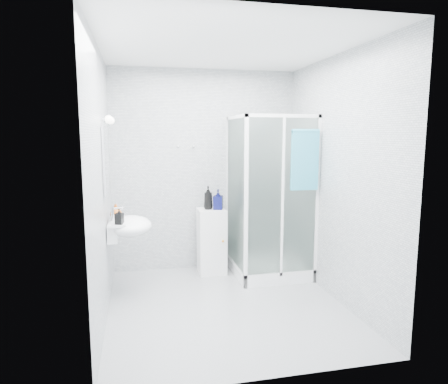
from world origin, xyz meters
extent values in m
cube|color=silver|center=(0.00, 0.00, 1.30)|extent=(2.40, 2.60, 2.60)
cube|color=#9DA0A2|center=(0.00, 0.00, 0.00)|extent=(2.40, 2.60, 0.01)
cube|color=white|center=(0.00, 0.00, 2.60)|extent=(2.40, 2.60, 0.01)
cube|color=white|center=(0.75, 0.85, 0.06)|extent=(0.90, 0.90, 0.12)
cube|color=white|center=(0.32, 0.85, 1.98)|extent=(0.04, 0.90, 0.04)
cube|color=white|center=(0.75, 0.42, 1.98)|extent=(0.90, 0.04, 0.04)
cube|color=white|center=(0.32, 0.42, 1.00)|extent=(0.04, 0.04, 2.00)
cube|color=white|center=(0.31, 0.85, 1.04)|extent=(0.02, 0.82, 1.84)
cube|color=white|center=(0.75, 0.41, 1.04)|extent=(0.82, 0.02, 1.84)
cube|color=white|center=(0.75, 0.42, 1.04)|extent=(0.03, 0.04, 1.84)
cylinder|color=silver|center=(0.75, 1.24, 1.35)|extent=(0.02, 0.02, 1.00)
cylinder|color=silver|center=(0.75, 1.21, 1.82)|extent=(0.09, 0.05, 0.09)
cylinder|color=silver|center=(0.80, 1.27, 1.05)|extent=(0.12, 0.04, 0.12)
cylinder|color=silver|center=(1.03, 0.38, 1.78)|extent=(0.03, 0.05, 0.03)
cube|color=white|center=(-1.14, 0.45, 0.75)|extent=(0.10, 0.40, 0.18)
ellipsoid|color=white|center=(-0.96, 0.45, 0.80)|extent=(0.46, 0.56, 0.20)
cube|color=white|center=(-1.08, 0.45, 0.85)|extent=(0.16, 0.50, 0.02)
cylinder|color=silver|center=(-1.14, 0.45, 0.93)|extent=(0.04, 0.04, 0.16)
cylinder|color=silver|center=(-1.09, 0.45, 0.99)|extent=(0.12, 0.02, 0.02)
cube|color=white|center=(-1.19, 0.45, 1.50)|extent=(0.02, 0.60, 0.70)
cylinder|color=silver|center=(-1.17, 0.29, 1.92)|extent=(0.05, 0.04, 0.04)
sphere|color=white|center=(-1.13, 0.29, 1.92)|extent=(0.08, 0.08, 0.08)
cylinder|color=silver|center=(-1.17, 0.61, 1.92)|extent=(0.05, 0.04, 0.04)
sphere|color=white|center=(-1.13, 0.61, 1.92)|extent=(0.08, 0.08, 0.08)
cylinder|color=silver|center=(-0.35, 1.27, 1.62)|extent=(0.02, 0.04, 0.02)
sphere|color=silver|center=(-0.35, 1.25, 1.62)|extent=(0.03, 0.03, 0.03)
cylinder|color=silver|center=(-0.15, 1.27, 1.62)|extent=(0.02, 0.04, 0.02)
sphere|color=silver|center=(-0.15, 1.25, 1.62)|extent=(0.03, 0.03, 0.03)
cube|color=white|center=(0.04, 1.04, 0.42)|extent=(0.35, 0.35, 0.83)
cube|color=white|center=(0.04, 0.87, 0.42)|extent=(0.31, 0.01, 0.71)
sphere|color=orange|center=(0.15, 0.85, 0.46)|extent=(0.03, 0.03, 0.03)
cube|color=teal|center=(0.99, 0.36, 1.48)|extent=(0.32, 0.04, 0.67)
cylinder|color=teal|center=(0.99, 0.36, 1.81)|extent=(0.32, 0.05, 0.05)
imported|color=black|center=(0.00, 1.05, 0.98)|extent=(0.13, 0.13, 0.30)
imported|color=#0A0C3D|center=(0.12, 1.02, 0.96)|extent=(0.15, 0.15, 0.25)
imported|color=#CD5D18|center=(-1.11, 0.55, 0.94)|extent=(0.15, 0.15, 0.16)
imported|color=black|center=(-1.06, 0.27, 0.95)|extent=(0.10, 0.10, 0.17)
camera|label=1|loc=(-0.87, -3.86, 1.77)|focal=32.00mm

